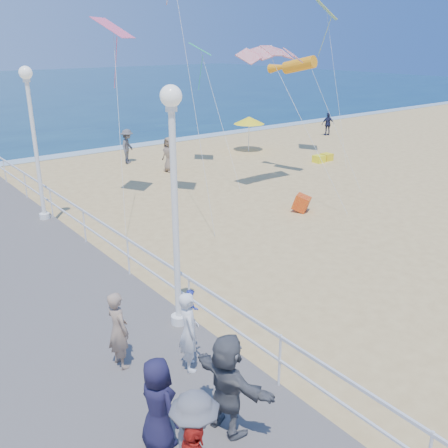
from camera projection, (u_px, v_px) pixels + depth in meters
ground at (333, 276)px, 14.68m from camera, size 160.00×160.00×0.00m
surf_line at (69, 155)px, 29.89m from camera, size 160.00×1.20×0.04m
boardwalk at (92, 365)px, 10.32m from camera, size 5.00×44.00×0.40m
railing at (189, 286)px, 11.36m from camera, size 0.05×42.00×0.55m
lamp_post_mid at (174, 187)px, 10.35m from camera, size 0.44×0.44×5.32m
lamp_post_far at (33, 129)px, 17.03m from camera, size 0.44×0.44×5.32m
woman_holding_toddler at (189, 331)px, 9.65m from camera, size 0.59×0.71×1.66m
toddler_held at (191, 307)px, 9.71m from camera, size 0.41×0.45×0.76m
spectator_4 at (158, 404)px, 7.76m from camera, size 0.60×0.84×1.61m
spectator_5 at (228, 384)px, 8.05m from camera, size 0.73×1.73×1.80m
spectator_6 at (118, 330)px, 9.74m from camera, size 0.43×0.62×1.62m
beach_walker_a at (128, 146)px, 27.69m from camera, size 1.36×1.36×1.89m
beach_walker_b at (328, 124)px, 35.75m from camera, size 1.02×0.76×1.61m
beach_walker_c at (169, 154)px, 25.90m from camera, size 0.69×0.95×1.82m
box_kite at (301, 205)px, 20.01m from camera, size 0.83×0.89×0.74m
beach_umbrella at (249, 120)px, 30.22m from camera, size 1.90×1.90×2.14m
beach_chair_left at (327, 157)px, 28.53m from camera, size 0.55×0.55×0.40m
beach_chair_right at (319, 159)px, 28.06m from camera, size 0.55×0.55×0.40m
kite_parafoil at (272, 51)px, 20.68m from camera, size 3.26×0.94×0.65m
kite_windsock at (299, 65)px, 23.02m from camera, size 1.03×2.80×1.11m
kite_diamond_pink at (113, 28)px, 18.63m from camera, size 1.85×1.84×0.74m
kite_diamond_multi at (326, 10)px, 26.29m from camera, size 1.86×1.86×1.02m
kite_diamond_green at (200, 49)px, 24.97m from camera, size 1.65×1.68×0.62m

